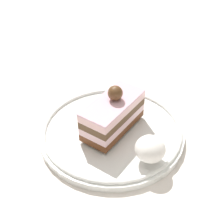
% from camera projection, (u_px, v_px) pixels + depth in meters
% --- Properties ---
extents(ground_plane, '(2.40, 2.40, 0.00)m').
position_uv_depth(ground_plane, '(104.00, 126.00, 0.49)').
color(ground_plane, silver).
extents(dessert_plate, '(0.23, 0.23, 0.02)m').
position_uv_depth(dessert_plate, '(112.00, 131.00, 0.46)').
color(dessert_plate, white).
rests_on(dessert_plate, ground_plane).
extents(cake_slice, '(0.12, 0.10, 0.07)m').
position_uv_depth(cake_slice, '(113.00, 114.00, 0.44)').
color(cake_slice, brown).
rests_on(cake_slice, dessert_plate).
extents(whipped_cream_dollop, '(0.04, 0.04, 0.04)m').
position_uv_depth(whipped_cream_dollop, '(150.00, 149.00, 0.40)').
color(whipped_cream_dollop, white).
rests_on(whipped_cream_dollop, dessert_plate).
extents(fork, '(0.05, 0.11, 0.00)m').
position_uv_depth(fork, '(107.00, 93.00, 0.53)').
color(fork, silver).
rests_on(fork, dessert_plate).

